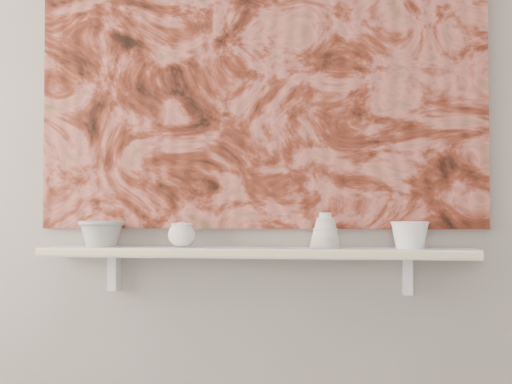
% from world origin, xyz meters
% --- Properties ---
extents(wall_back, '(3.60, 0.00, 3.60)m').
position_xyz_m(wall_back, '(0.00, 1.60, 1.35)').
color(wall_back, gray).
rests_on(wall_back, floor).
extents(shelf, '(1.40, 0.18, 0.03)m').
position_xyz_m(shelf, '(0.00, 1.51, 0.92)').
color(shelf, white).
rests_on(shelf, wall_back).
extents(shelf_stripe, '(1.40, 0.01, 0.02)m').
position_xyz_m(shelf_stripe, '(0.00, 1.41, 0.92)').
color(shelf_stripe, beige).
rests_on(shelf_stripe, shelf).
extents(bracket_left, '(0.03, 0.06, 0.12)m').
position_xyz_m(bracket_left, '(-0.49, 1.57, 0.84)').
color(bracket_left, white).
rests_on(bracket_left, wall_back).
extents(bracket_right, '(0.03, 0.06, 0.12)m').
position_xyz_m(bracket_right, '(0.49, 1.57, 0.84)').
color(bracket_right, white).
rests_on(bracket_right, wall_back).
extents(painting, '(1.50, 0.02, 1.10)m').
position_xyz_m(painting, '(0.00, 1.59, 1.54)').
color(painting, maroon).
rests_on(painting, wall_back).
extents(house_motif, '(0.09, 0.00, 0.08)m').
position_xyz_m(house_motif, '(0.45, 1.57, 1.23)').
color(house_motif, black).
rests_on(house_motif, painting).
extents(bowl_grey, '(0.20, 0.20, 0.09)m').
position_xyz_m(bowl_grey, '(-0.51, 1.51, 0.98)').
color(bowl_grey, '#9B9B99').
rests_on(bowl_grey, shelf).
extents(cup_cream, '(0.10, 0.10, 0.08)m').
position_xyz_m(cup_cream, '(-0.24, 1.51, 0.97)').
color(cup_cream, white).
rests_on(cup_cream, shelf).
extents(bell_vessel, '(0.10, 0.10, 0.11)m').
position_xyz_m(bell_vessel, '(0.23, 1.51, 0.99)').
color(bell_vessel, beige).
rests_on(bell_vessel, shelf).
extents(bowl_white, '(0.13, 0.13, 0.09)m').
position_xyz_m(bowl_white, '(0.49, 1.51, 0.97)').
color(bowl_white, white).
rests_on(bowl_white, shelf).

